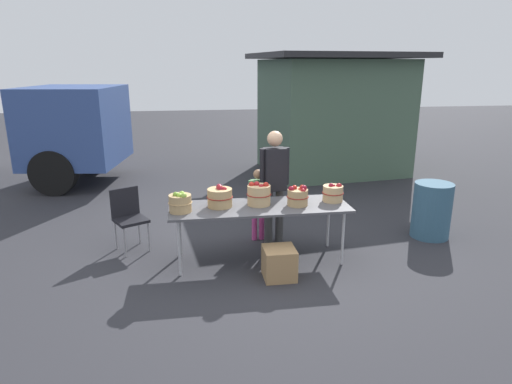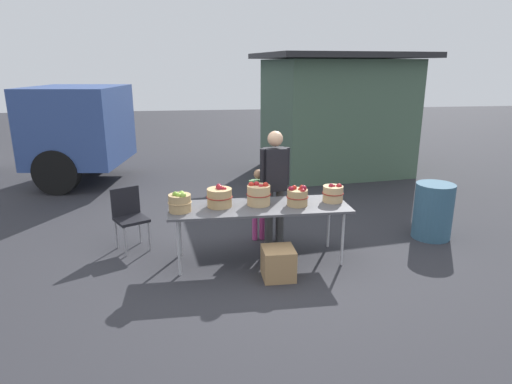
{
  "view_description": "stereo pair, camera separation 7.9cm",
  "coord_description": "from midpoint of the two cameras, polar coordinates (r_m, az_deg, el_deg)",
  "views": [
    {
      "loc": [
        -0.87,
        -5.33,
        2.5
      ],
      "look_at": [
        0.0,
        0.3,
        0.85
      ],
      "focal_mm": 31.07,
      "sensor_mm": 36.0,
      "label": 1
    },
    {
      "loc": [
        -0.8,
        -5.34,
        2.5
      ],
      "look_at": [
        0.0,
        0.3,
        0.85
      ],
      "focal_mm": 31.07,
      "sensor_mm": 36.0,
      "label": 2
    }
  ],
  "objects": [
    {
      "name": "ground_plane",
      "position": [
        5.95,
        0.06,
        -8.69
      ],
      "size": [
        40.0,
        40.0,
        0.0
      ],
      "primitive_type": "plane",
      "color": "#2D2D33"
    },
    {
      "name": "market_table",
      "position": [
        5.69,
        0.06,
        -2.19
      ],
      "size": [
        2.3,
        0.76,
        0.75
      ],
      "color": "#4C4C51",
      "rests_on": "ground"
    },
    {
      "name": "apple_basket_green_0",
      "position": [
        5.5,
        -10.14,
        -1.31
      ],
      "size": [
        0.29,
        0.29,
        0.27
      ],
      "color": "tan",
      "rests_on": "market_table"
    },
    {
      "name": "apple_basket_red_0",
      "position": [
        5.63,
        -5.08,
        -0.64
      ],
      "size": [
        0.33,
        0.33,
        0.29
      ],
      "color": "tan",
      "rests_on": "market_table"
    },
    {
      "name": "apple_basket_red_1",
      "position": [
        5.68,
        -0.02,
        -0.32
      ],
      "size": [
        0.32,
        0.32,
        0.31
      ],
      "color": "tan",
      "rests_on": "market_table"
    },
    {
      "name": "apple_basket_red_2",
      "position": [
        5.69,
        4.99,
        -0.54
      ],
      "size": [
        0.28,
        0.28,
        0.27
      ],
      "color": "tan",
      "rests_on": "market_table"
    },
    {
      "name": "apple_basket_red_3",
      "position": [
        5.92,
        9.52,
        -0.1
      ],
      "size": [
        0.28,
        0.28,
        0.25
      ],
      "color": "tan",
      "rests_on": "market_table"
    },
    {
      "name": "vendor_adult",
      "position": [
        6.2,
        2.02,
        1.75
      ],
      "size": [
        0.43,
        0.25,
        1.63
      ],
      "rotation": [
        0.0,
        0.0,
        3.27
      ],
      "color": "#3F3F3F",
      "rests_on": "ground"
    },
    {
      "name": "child_customer",
      "position": [
        6.39,
        -0.09,
        -0.9
      ],
      "size": [
        0.28,
        0.16,
        1.06
      ],
      "rotation": [
        0.0,
        0.0,
        3.22
      ],
      "color": "#CC3F8C",
      "rests_on": "ground"
    },
    {
      "name": "food_kiosk",
      "position": [
        10.72,
        9.64,
        9.97
      ],
      "size": [
        3.83,
        3.31,
        2.74
      ],
      "rotation": [
        0.0,
        0.0,
        0.12
      ],
      "color": "#47604C",
      "rests_on": "ground"
    },
    {
      "name": "folding_chair",
      "position": [
        6.37,
        -16.43,
        -2.75
      ],
      "size": [
        0.54,
        0.54,
        0.86
      ],
      "rotation": [
        0.0,
        0.0,
        0.49
      ],
      "color": "black",
      "rests_on": "ground"
    },
    {
      "name": "trash_barrel",
      "position": [
        7.05,
        21.38,
        -2.2
      ],
      "size": [
        0.56,
        0.56,
        0.83
      ],
      "primitive_type": "cylinder",
      "color": "#335972",
      "rests_on": "ground"
    },
    {
      "name": "produce_crate",
      "position": [
        5.41,
        2.58,
        -9.12
      ],
      "size": [
        0.38,
        0.38,
        0.38
      ],
      "primitive_type": "cube",
      "color": "#A87F51",
      "rests_on": "ground"
    }
  ]
}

